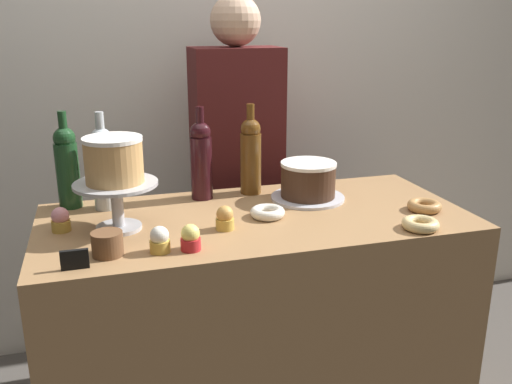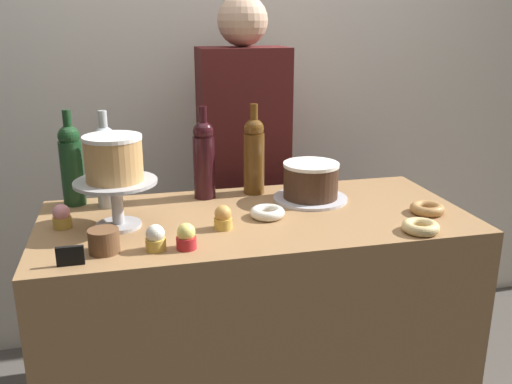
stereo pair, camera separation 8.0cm
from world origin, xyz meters
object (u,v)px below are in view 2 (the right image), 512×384
at_px(cupcake_caramel, 223,218).
at_px(donut_glazed, 421,227).
at_px(cupcake_lemon, 186,237).
at_px(chocolate_round_cake, 311,180).
at_px(cake_stand_pedestal, 117,196).
at_px(cookie_stack, 104,241).
at_px(wine_bottle_dark_red, 204,158).
at_px(barista_figure, 244,183).
at_px(wine_bottle_green, 71,163).
at_px(price_sign_chalkboard, 70,256).
at_px(donut_sugar, 267,213).
at_px(wine_bottle_clear, 107,165).
at_px(wine_bottle_amber, 254,154).
at_px(white_layer_cake, 114,158).
at_px(donut_maple, 427,209).
at_px(cupcake_strawberry, 62,217).
at_px(cupcake_vanilla, 155,238).

xyz_separation_m(cupcake_caramel, donut_glazed, (0.57, -0.17, -0.02)).
bearing_deg(cupcake_lemon, chocolate_round_cake, 34.99).
height_order(cake_stand_pedestal, cookie_stack, cake_stand_pedestal).
bearing_deg(donut_glazed, wine_bottle_dark_red, 139.89).
xyz_separation_m(cupcake_lemon, barista_figure, (0.33, 0.79, -0.09)).
bearing_deg(barista_figure, cupcake_caramel, -107.42).
distance_m(cake_stand_pedestal, wine_bottle_green, 0.30).
xyz_separation_m(chocolate_round_cake, price_sign_chalkboard, (-0.78, -0.37, -0.05)).
xyz_separation_m(donut_sugar, barista_figure, (0.05, 0.59, -0.07)).
distance_m(wine_bottle_clear, donut_sugar, 0.56).
distance_m(wine_bottle_amber, cupcake_caramel, 0.39).
bearing_deg(cake_stand_pedestal, wine_bottle_dark_red, 37.86).
distance_m(donut_sugar, price_sign_chalkboard, 0.63).
bearing_deg(cookie_stack, white_layer_cake, 78.25).
bearing_deg(donut_maple, chocolate_round_cake, 145.32).
bearing_deg(cupcake_strawberry, wine_bottle_amber, 17.78).
distance_m(cupcake_lemon, cookie_stack, 0.22).
distance_m(donut_maple, donut_glazed, 0.18).
height_order(wine_bottle_dark_red, barista_figure, barista_figure).
height_order(wine_bottle_amber, cupcake_strawberry, wine_bottle_amber).
distance_m(donut_sugar, cookie_stack, 0.53).
height_order(cupcake_vanilla, cookie_stack, cupcake_vanilla).
bearing_deg(donut_sugar, cupcake_caramel, -157.06).
height_order(wine_bottle_dark_red, cupcake_strawberry, wine_bottle_dark_red).
xyz_separation_m(wine_bottle_amber, donut_glazed, (0.39, -0.50, -0.13)).
height_order(white_layer_cake, cupcake_lemon, white_layer_cake).
xyz_separation_m(cupcake_strawberry, price_sign_chalkboard, (0.05, -0.29, -0.01)).
distance_m(white_layer_cake, cookie_stack, 0.26).
bearing_deg(cupcake_strawberry, cake_stand_pedestal, -12.68).
height_order(cupcake_vanilla, donut_glazed, cupcake_vanilla).
xyz_separation_m(wine_bottle_clear, barista_figure, (0.54, 0.36, -0.20)).
distance_m(donut_glazed, price_sign_chalkboard, 1.00).
relative_size(chocolate_round_cake, donut_sugar, 1.74).
height_order(cupcake_caramel, donut_sugar, cupcake_caramel).
xyz_separation_m(white_layer_cake, cupcake_strawberry, (-0.17, 0.04, -0.18)).
height_order(donut_maple, price_sign_chalkboard, price_sign_chalkboard).
bearing_deg(chocolate_round_cake, donut_glazed, -59.43).
xyz_separation_m(cake_stand_pedestal, cupcake_caramel, (0.31, -0.09, -0.07)).
relative_size(wine_bottle_green, cupcake_caramel, 4.38).
height_order(cupcake_caramel, donut_glazed, cupcake_caramel).
xyz_separation_m(cake_stand_pedestal, barista_figure, (0.52, 0.57, -0.16)).
relative_size(white_layer_cake, wine_bottle_amber, 0.53).
xyz_separation_m(wine_bottle_amber, cupcake_caramel, (-0.17, -0.33, -0.11)).
distance_m(cupcake_lemon, price_sign_chalkboard, 0.31).
relative_size(chocolate_round_cake, cupcake_strawberry, 2.62).
distance_m(wine_bottle_amber, cupcake_vanilla, 0.60).
xyz_separation_m(wine_bottle_clear, price_sign_chalkboard, (-0.09, -0.47, -0.12)).
bearing_deg(wine_bottle_dark_red, cupcake_strawberry, -157.25).
distance_m(wine_bottle_clear, barista_figure, 0.68).
xyz_separation_m(cupcake_strawberry, donut_glazed, (1.04, -0.29, -0.02)).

